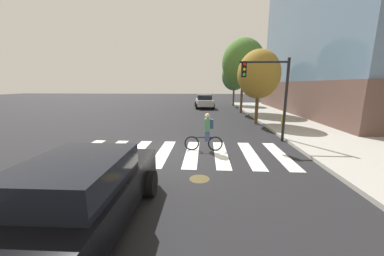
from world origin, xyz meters
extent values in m
plane|color=black|center=(0.00, 0.00, 0.00)|extent=(120.00, 120.00, 0.00)
cube|color=silver|center=(-4.20, 0.00, 0.01)|extent=(0.55, 3.62, 0.01)
cube|color=silver|center=(-2.96, 0.00, 0.01)|extent=(0.55, 3.62, 0.01)
cube|color=silver|center=(-1.72, 0.00, 0.01)|extent=(0.55, 3.62, 0.01)
cube|color=silver|center=(-0.48, 0.00, 0.01)|extent=(0.55, 3.62, 0.01)
cube|color=silver|center=(0.75, 0.00, 0.01)|extent=(0.55, 3.62, 0.01)
cube|color=silver|center=(1.99, 0.00, 0.01)|extent=(0.55, 3.62, 0.01)
cube|color=silver|center=(3.23, 0.00, 0.01)|extent=(0.55, 3.62, 0.01)
cube|color=silver|center=(4.46, 0.00, 0.01)|extent=(0.55, 3.62, 0.01)
cylinder|color=#473D1E|center=(1.15, -2.51, 0.00)|extent=(0.64, 0.64, 0.01)
cube|color=black|center=(-1.06, -5.08, 0.69)|extent=(1.91, 4.62, 0.70)
cube|color=black|center=(-1.06, -5.23, 1.31)|extent=(1.68, 2.22, 0.55)
cylinder|color=black|center=(-2.04, -3.62, 0.34)|extent=(0.25, 0.68, 0.68)
cylinder|color=black|center=(-0.12, -3.60, 0.34)|extent=(0.25, 0.68, 0.68)
cube|color=#B7B7BC|center=(1.13, 18.26, 0.72)|extent=(2.34, 4.94, 0.73)
cube|color=black|center=(1.15, 18.11, 1.37)|extent=(1.91, 2.43, 0.57)
cylinder|color=black|center=(0.00, 19.70, 0.35)|extent=(0.31, 0.73, 0.71)
cylinder|color=black|center=(1.99, 19.88, 0.35)|extent=(0.31, 0.73, 0.71)
cylinder|color=black|center=(0.27, 16.65, 0.35)|extent=(0.31, 0.73, 0.71)
cylinder|color=black|center=(2.26, 16.83, 0.35)|extent=(0.31, 0.73, 0.71)
torus|color=black|center=(1.77, 0.44, 0.33)|extent=(0.66, 0.07, 0.66)
torus|color=black|center=(0.72, 0.43, 0.33)|extent=(0.66, 0.07, 0.66)
cylinder|color=black|center=(1.24, 0.43, 0.61)|extent=(0.89, 0.06, 0.05)
cylinder|color=black|center=(1.40, 0.43, 0.68)|extent=(0.04, 0.04, 0.45)
cube|color=#384772|center=(1.40, 0.43, 0.73)|extent=(0.20, 0.28, 0.56)
cube|color=#3F724C|center=(1.40, 0.43, 1.18)|extent=(0.24, 0.36, 0.56)
sphere|color=tan|center=(1.40, 0.43, 1.58)|extent=(0.22, 0.22, 0.22)
cube|color=navy|center=(1.58, 0.44, 1.23)|extent=(0.16, 0.28, 0.40)
cylinder|color=black|center=(5.35, 2.33, 2.10)|extent=(0.14, 0.14, 4.20)
cylinder|color=black|center=(4.15, 2.33, 4.00)|extent=(2.40, 0.10, 0.10)
cube|color=black|center=(3.19, 2.33, 3.65)|extent=(0.24, 0.20, 0.76)
sphere|color=red|center=(3.19, 2.22, 3.89)|extent=(0.14, 0.14, 0.14)
sphere|color=gold|center=(3.19, 2.22, 3.65)|extent=(0.14, 0.14, 0.14)
sphere|color=green|center=(3.19, 2.22, 3.41)|extent=(0.14, 0.14, 0.14)
cylinder|color=gold|center=(6.61, 5.94, 0.47)|extent=(0.22, 0.22, 0.65)
sphere|color=gold|center=(6.61, 5.94, 0.84)|extent=(0.18, 0.18, 0.18)
cylinder|color=gold|center=(6.77, 5.94, 0.51)|extent=(0.12, 0.09, 0.09)
cylinder|color=#4C3823|center=(5.11, 7.25, 1.22)|extent=(0.24, 0.24, 2.43)
ellipsoid|color=olive|center=(5.11, 7.25, 3.64)|extent=(3.03, 3.03, 3.48)
cylinder|color=#4C3823|center=(5.02, 13.60, 1.68)|extent=(0.24, 0.24, 3.36)
ellipsoid|color=#47722D|center=(5.02, 13.60, 5.03)|extent=(4.18, 4.18, 4.81)
cylinder|color=#4C3823|center=(5.20, 21.26, 1.35)|extent=(0.24, 0.24, 2.70)
ellipsoid|color=#386033|center=(5.20, 21.26, 4.04)|extent=(3.36, 3.36, 3.86)
cube|color=brown|center=(18.43, 13.11, 1.60)|extent=(17.70, 20.37, 3.20)
camera|label=1|loc=(1.30, -8.71, 2.91)|focal=19.82mm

